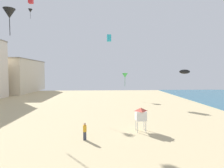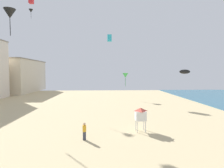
% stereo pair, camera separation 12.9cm
% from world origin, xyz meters
% --- Properties ---
extents(boardwalk_hotel_far, '(14.29, 21.72, 10.67)m').
position_xyz_m(boardwalk_hotel_far, '(-27.85, 56.28, 5.34)').
color(boardwalk_hotel_far, beige).
rests_on(boardwalk_hotel_far, ground).
extents(kite_flyer, '(0.34, 0.34, 1.64)m').
position_xyz_m(kite_flyer, '(0.53, 10.81, 0.92)').
color(kite_flyer, '#383D4C').
rests_on(kite_flyer, ground).
extents(lifeguard_stand, '(1.10, 1.10, 2.55)m').
position_xyz_m(lifeguard_stand, '(6.28, 13.20, 1.84)').
color(lifeguard_stand, white).
rests_on(lifeguard_stand, ground).
extents(kite_black_delta, '(1.68, 1.68, 3.82)m').
position_xyz_m(kite_black_delta, '(-11.25, 21.46, 14.83)').
color(kite_black_delta, black).
extents(kite_black_parafoil, '(1.42, 0.39, 0.55)m').
position_xyz_m(kite_black_parafoil, '(12.72, 17.06, 6.44)').
color(kite_black_parafoil, black).
extents(kite_green_delta, '(1.39, 1.39, 3.15)m').
position_xyz_m(kite_green_delta, '(7.35, 37.00, 5.70)').
color(kite_green_delta, green).
extents(kite_red_box, '(0.71, 0.71, 1.11)m').
position_xyz_m(kite_red_box, '(-10.15, 26.66, 18.79)').
color(kite_red_box, red).
extents(kite_cyan_box, '(1.00, 1.00, 1.57)m').
position_xyz_m(kite_cyan_box, '(3.62, 38.13, 14.61)').
color(kite_cyan_box, '#2DB7CC').
extents(kite_black_delta_2, '(0.89, 0.89, 2.02)m').
position_xyz_m(kite_black_delta_2, '(-13.54, 35.17, 19.75)').
color(kite_black_delta_2, black).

